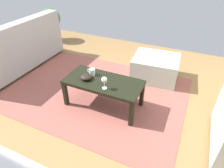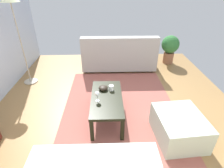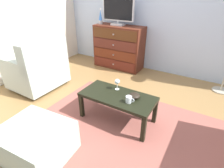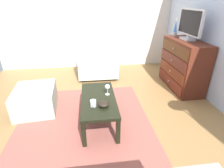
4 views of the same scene
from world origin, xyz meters
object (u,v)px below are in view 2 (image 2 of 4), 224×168
object	(u,v)px
wine_glass	(97,94)
mug	(111,88)
potted_plant	(170,47)
coffee_table	(107,100)
standing_lamp	(11,6)
couch_large	(119,55)
ottoman	(179,127)
bowl_decorative	(103,88)

from	to	relation	value
wine_glass	mug	bearing A→B (deg)	-36.34
wine_glass	potted_plant	xyz separation A→B (m)	(2.24, -1.77, -0.07)
coffee_table	standing_lamp	size ratio (longest dim) A/B	0.56
couch_large	potted_plant	bearing A→B (deg)	-78.85
couch_large	ottoman	bearing A→B (deg)	-163.94
couch_large	potted_plant	size ratio (longest dim) A/B	2.40
bowl_decorative	potted_plant	bearing A→B (deg)	-40.96
bowl_decorative	couch_large	world-z (taller)	couch_large
potted_plant	bowl_decorative	bearing A→B (deg)	139.04
mug	bowl_decorative	world-z (taller)	mug
standing_lamp	wine_glass	bearing A→B (deg)	-130.78
coffee_table	couch_large	distance (m)	1.92
ottoman	mug	bearing A→B (deg)	54.38
bowl_decorative	coffee_table	bearing A→B (deg)	-165.87
standing_lamp	potted_plant	xyz separation A→B (m)	(0.94, -3.28, -1.08)
ottoman	wine_glass	bearing A→B (deg)	72.07
standing_lamp	couch_large	bearing A→B (deg)	-70.72
mug	coffee_table	bearing A→B (deg)	159.48
bowl_decorative	standing_lamp	distance (m)	2.17
coffee_table	couch_large	world-z (taller)	couch_large
wine_glass	bowl_decorative	size ratio (longest dim) A/B	1.08
wine_glass	ottoman	world-z (taller)	wine_glass
coffee_table	standing_lamp	world-z (taller)	standing_lamp
wine_glass	standing_lamp	world-z (taller)	standing_lamp
couch_large	ottoman	size ratio (longest dim) A/B	2.47
mug	ottoman	distance (m)	1.14
couch_large	standing_lamp	xyz separation A→B (m)	(-0.68, 1.94, 1.18)
wine_glass	ottoman	size ratio (longest dim) A/B	0.22
standing_lamp	potted_plant	world-z (taller)	standing_lamp
ottoman	potted_plant	world-z (taller)	potted_plant
potted_plant	wine_glass	bearing A→B (deg)	141.72
bowl_decorative	potted_plant	size ratio (longest dim) A/B	0.20
bowl_decorative	potted_plant	world-z (taller)	potted_plant
coffee_table	bowl_decorative	size ratio (longest dim) A/B	6.79
coffee_table	bowl_decorative	world-z (taller)	bowl_decorative
coffee_table	mug	world-z (taller)	mug
ottoman	standing_lamp	size ratio (longest dim) A/B	0.40
bowl_decorative	couch_large	bearing A→B (deg)	-11.97
mug	couch_large	world-z (taller)	couch_large
bowl_decorative	wine_glass	bearing A→B (deg)	164.65
mug	ottoman	size ratio (longest dim) A/B	0.16
coffee_table	potted_plant	xyz separation A→B (m)	(2.16, -1.63, 0.09)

